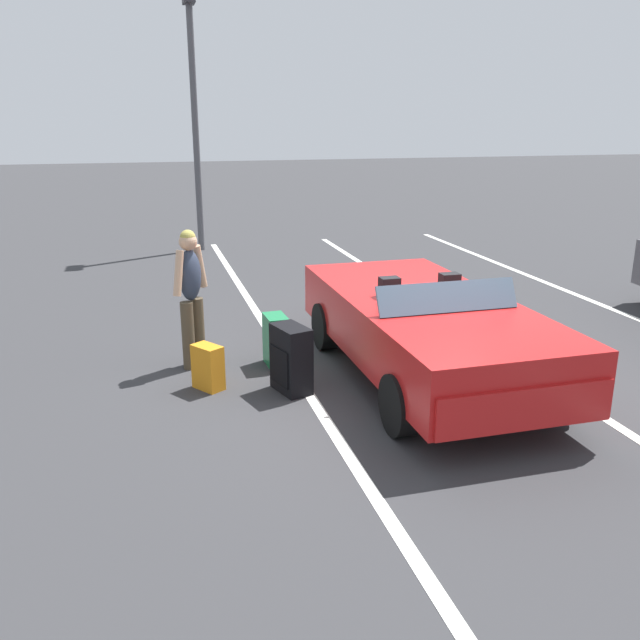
# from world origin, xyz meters

# --- Properties ---
(ground_plane) EXTENTS (80.00, 80.00, 0.00)m
(ground_plane) POSITION_xyz_m (0.00, 0.00, 0.00)
(ground_plane) COLOR #333335
(lot_line_near) EXTENTS (18.00, 0.12, 0.01)m
(lot_line_near) POSITION_xyz_m (0.00, -1.39, 0.00)
(lot_line_near) COLOR silver
(lot_line_near) RESTS_ON ground_plane
(lot_line_mid) EXTENTS (18.00, 0.12, 0.01)m
(lot_line_mid) POSITION_xyz_m (0.00, 1.31, 0.00)
(lot_line_mid) COLOR silver
(lot_line_mid) RESTS_ON ground_plane
(convertible_car) EXTENTS (4.15, 1.86, 1.24)m
(convertible_car) POSITION_xyz_m (0.21, 0.00, 0.59)
(convertible_car) COLOR red
(convertible_car) RESTS_ON ground_plane
(suitcase_large_black) EXTENTS (0.54, 0.41, 0.74)m
(suitcase_large_black) POSITION_xyz_m (-0.01, -1.56, 0.37)
(suitcase_large_black) COLOR black
(suitcase_large_black) RESTS_ON ground_plane
(suitcase_medium_bright) EXTENTS (0.41, 0.26, 0.62)m
(suitcase_medium_bright) POSITION_xyz_m (-0.84, -1.55, 0.31)
(suitcase_medium_bright) COLOR #19723F
(suitcase_medium_bright) RESTS_ON ground_plane
(suitcase_small_carryon) EXTENTS (0.39, 0.36, 0.50)m
(suitcase_small_carryon) POSITION_xyz_m (-0.32, -2.42, 0.25)
(suitcase_small_carryon) COLOR orange
(suitcase_small_carryon) RESTS_ON ground_plane
(traveler_person) EXTENTS (0.51, 0.47, 1.65)m
(traveler_person) POSITION_xyz_m (-1.07, -2.51, 0.93)
(traveler_person) COLOR #4C3F2D
(traveler_person) RESTS_ON ground_plane
(parking_lamp_post) EXTENTS (0.50, 0.24, 5.30)m
(parking_lamp_post) POSITION_xyz_m (-8.47, -1.72, 3.06)
(parking_lamp_post) COLOR #4C4C51
(parking_lamp_post) RESTS_ON ground_plane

